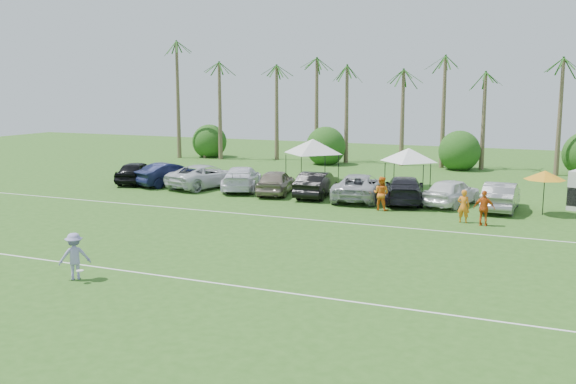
% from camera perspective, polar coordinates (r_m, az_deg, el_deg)
% --- Properties ---
extents(ground, '(120.00, 120.00, 0.00)m').
position_cam_1_polar(ground, '(23.93, -14.16, -8.49)').
color(ground, '#2D5A1B').
rests_on(ground, ground).
extents(field_lines, '(80.00, 12.10, 0.01)m').
position_cam_1_polar(field_lines, '(30.41, -5.04, -4.36)').
color(field_lines, white).
rests_on(field_lines, ground).
extents(palm_tree_0, '(2.40, 2.40, 8.90)m').
position_cam_1_polar(palm_tree_0, '(66.57, -9.81, 9.53)').
color(palm_tree_0, brown).
rests_on(palm_tree_0, ground).
extents(palm_tree_1, '(2.40, 2.40, 9.90)m').
position_cam_1_polar(palm_tree_1, '(64.02, -6.00, 10.40)').
color(palm_tree_1, brown).
rests_on(palm_tree_1, ground).
extents(palm_tree_2, '(2.40, 2.40, 10.90)m').
position_cam_1_polar(palm_tree_2, '(61.78, -1.87, 11.28)').
color(palm_tree_2, brown).
rests_on(palm_tree_2, ground).
extents(palm_tree_3, '(2.40, 2.40, 11.90)m').
position_cam_1_polar(palm_tree_3, '(60.24, 1.65, 12.14)').
color(palm_tree_3, brown).
rests_on(palm_tree_3, ground).
extents(palm_tree_4, '(2.40, 2.40, 8.90)m').
position_cam_1_polar(palm_tree_4, '(58.84, 5.32, 9.65)').
color(palm_tree_4, brown).
rests_on(palm_tree_4, ground).
extents(palm_tree_5, '(2.40, 2.40, 9.90)m').
position_cam_1_polar(palm_tree_5, '(57.75, 9.18, 10.44)').
color(palm_tree_5, brown).
rests_on(palm_tree_5, ground).
extents(palm_tree_6, '(2.40, 2.40, 10.90)m').
position_cam_1_polar(palm_tree_6, '(56.94, 13.19, 11.20)').
color(palm_tree_6, brown).
rests_on(palm_tree_6, ground).
extents(palm_tree_7, '(2.40, 2.40, 11.90)m').
position_cam_1_polar(palm_tree_7, '(56.42, 17.31, 11.90)').
color(palm_tree_7, brown).
rests_on(palm_tree_7, ground).
extents(palm_tree_8, '(2.40, 2.40, 8.90)m').
position_cam_1_polar(palm_tree_8, '(56.04, 22.33, 9.00)').
color(palm_tree_8, brown).
rests_on(palm_tree_8, ground).
extents(bush_tree_0, '(4.00, 4.00, 4.00)m').
position_cam_1_polar(bush_tree_0, '(66.09, -7.00, 4.66)').
color(bush_tree_0, brown).
rests_on(bush_tree_0, ground).
extents(bush_tree_1, '(4.00, 4.00, 4.00)m').
position_cam_1_polar(bush_tree_1, '(60.67, 3.73, 4.29)').
color(bush_tree_1, brown).
rests_on(bush_tree_1, ground).
extents(bush_tree_2, '(4.00, 4.00, 4.00)m').
position_cam_1_polar(bush_tree_2, '(57.84, 15.04, 3.73)').
color(bush_tree_2, brown).
rests_on(bush_tree_2, ground).
extents(sideline_player_a, '(0.68, 0.47, 1.79)m').
position_cam_1_polar(sideline_player_a, '(35.42, 15.34, -1.22)').
color(sideline_player_a, orange).
rests_on(sideline_player_a, ground).
extents(sideline_player_b, '(1.09, 0.92, 1.99)m').
position_cam_1_polar(sideline_player_b, '(37.93, 8.28, -0.13)').
color(sideline_player_b, orange).
rests_on(sideline_player_b, ground).
extents(sideline_player_c, '(1.09, 0.47, 1.86)m').
position_cam_1_polar(sideline_player_c, '(34.93, 17.04, -1.39)').
color(sideline_player_c, '#D25717').
rests_on(sideline_player_c, ground).
extents(canopy_tent_left, '(4.73, 4.73, 3.83)m').
position_cam_1_polar(canopy_tent_left, '(48.25, 2.22, 4.74)').
color(canopy_tent_left, black).
rests_on(canopy_tent_left, ground).
extents(canopy_tent_right, '(4.14, 4.14, 3.36)m').
position_cam_1_polar(canopy_tent_right, '(46.17, 10.69, 3.86)').
color(canopy_tent_right, black).
rests_on(canopy_tent_right, ground).
extents(market_umbrella, '(2.28, 2.28, 2.54)m').
position_cam_1_polar(market_umbrella, '(38.77, 21.87, 1.40)').
color(market_umbrella, black).
rests_on(market_umbrella, ground).
extents(frisbee_player, '(1.31, 1.27, 1.79)m').
position_cam_1_polar(frisbee_player, '(25.57, -18.44, -5.44)').
color(frisbee_player, '#968CC7').
rests_on(frisbee_player, ground).
extents(parked_car_0, '(3.19, 5.25, 1.67)m').
position_cam_1_polar(parked_car_0, '(49.24, -13.29, 1.72)').
color(parked_car_0, black).
rests_on(parked_car_0, ground).
extents(parked_car_1, '(3.58, 5.36, 1.67)m').
position_cam_1_polar(parked_car_1, '(47.64, -10.44, 1.57)').
color(parked_car_1, black).
rests_on(parked_car_1, ground).
extents(parked_car_2, '(4.29, 6.54, 1.67)m').
position_cam_1_polar(parked_car_2, '(46.27, -7.33, 1.42)').
color(parked_car_2, silver).
rests_on(parked_car_2, ground).
extents(parked_car_3, '(4.10, 6.21, 1.67)m').
position_cam_1_polar(parked_car_3, '(44.90, -4.14, 1.22)').
color(parked_car_3, white).
rests_on(parked_car_3, ground).
extents(parked_car_4, '(2.91, 5.20, 1.67)m').
position_cam_1_polar(parked_car_4, '(43.14, -1.07, 0.91)').
color(parked_car_4, gray).
rests_on(parked_car_4, ground).
extents(parked_car_5, '(2.10, 5.18, 1.67)m').
position_cam_1_polar(parked_car_5, '(42.18, 2.59, 0.70)').
color(parked_car_5, black).
rests_on(parked_car_5, ground).
extents(parked_car_6, '(3.46, 6.30, 1.67)m').
position_cam_1_polar(parked_car_6, '(41.31, 6.36, 0.47)').
color(parked_car_6, '#ADAFB3').
rests_on(parked_car_6, ground).
extents(parked_car_7, '(3.61, 6.14, 1.67)m').
position_cam_1_polar(parked_car_7, '(40.62, 10.28, 0.22)').
color(parked_car_7, black).
rests_on(parked_car_7, ground).
extents(parked_car_8, '(3.26, 5.26, 1.67)m').
position_cam_1_polar(parked_car_8, '(40.33, 14.36, 0.01)').
color(parked_car_8, white).
rests_on(parked_car_8, ground).
extents(parked_car_9, '(1.89, 5.11, 1.67)m').
position_cam_1_polar(parked_car_9, '(39.61, 18.40, -0.35)').
color(parked_car_9, gray).
rests_on(parked_car_9, ground).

